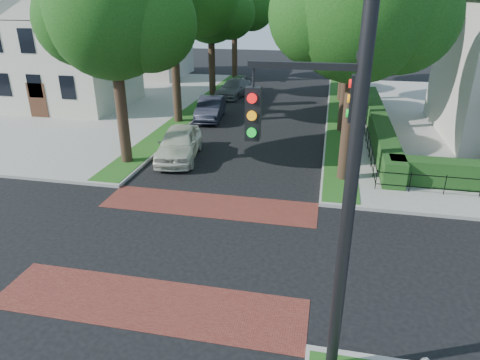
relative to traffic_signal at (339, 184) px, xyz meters
name	(u,v)px	position (x,y,z in m)	size (l,w,h in m)	color
ground	(185,245)	(-4.89, 4.41, -4.71)	(120.00, 120.00, 0.00)	black
sidewalk_nw	(36,100)	(-24.39, 23.41, -4.63)	(30.00, 30.00, 0.15)	gray
crosswalk_far	(209,205)	(-4.89, 7.61, -4.70)	(9.00, 2.20, 0.01)	maroon
crosswalk_near	(149,303)	(-4.89, 1.21, -4.70)	(9.00, 2.20, 0.01)	maroon
grass_strip_ne	(339,114)	(0.51, 23.51, -4.55)	(1.60, 29.80, 0.02)	#264F16
grass_strip_nw	(197,107)	(-10.29, 23.51, -4.55)	(1.60, 29.80, 0.02)	#264F16
tree_right_near	(362,8)	(0.72, 11.65, 2.92)	(7.75, 6.67, 10.66)	black
tree_right_far	(350,13)	(0.71, 28.64, 2.20)	(7.25, 6.23, 9.74)	black
tree_right_back	(348,6)	(0.72, 37.64, 2.56)	(7.50, 6.45, 10.20)	black
tree_left_near	(116,15)	(-10.28, 11.64, 2.56)	(7.50, 6.45, 10.20)	black
tree_left_far	(212,9)	(-10.29, 28.63, 2.41)	(7.00, 6.02, 9.86)	black
tree_left_back	(236,4)	(-10.28, 37.65, 2.70)	(7.75, 6.66, 10.44)	black
hedge_main_road	(378,123)	(2.81, 19.41, -3.96)	(1.00, 18.00, 1.20)	#183F16
fence_main_road	(364,125)	(2.01, 19.41, -4.11)	(0.06, 18.00, 0.90)	black
house_left_near	(62,40)	(-20.38, 22.41, 0.33)	(10.00, 9.00, 10.14)	beige
house_left_far	(139,28)	(-20.38, 36.41, 0.33)	(10.00, 9.00, 10.14)	beige
traffic_signal	(339,184)	(0.00, 0.00, 0.00)	(2.17, 2.00, 8.00)	black
parked_car_front	(179,143)	(-7.98, 12.76, -3.86)	(2.00, 4.98, 1.70)	silver
parked_car_middle	(210,108)	(-8.49, 20.89, -3.93)	(1.64, 4.69, 1.55)	black
parked_car_rear	(234,88)	(-8.49, 28.57, -3.99)	(2.01, 4.94, 1.43)	slate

